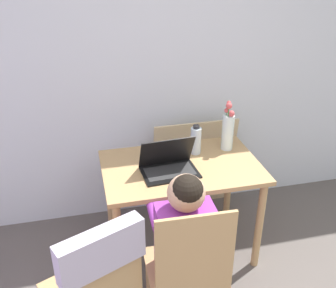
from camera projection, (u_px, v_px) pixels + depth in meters
name	position (u px, v px, depth m)	size (l,w,h in m)	color
wall_back	(159.00, 59.00, 2.81)	(6.40, 0.05, 2.50)	silver
dining_table	(181.00, 179.00, 2.60)	(1.02, 0.65, 0.70)	tan
chair_occupied	(188.00, 273.00, 2.03)	(0.41, 0.41, 0.93)	tan
chair_spare	(98.00, 278.00, 1.80)	(0.53, 0.55, 0.94)	tan
person_seated	(183.00, 231.00, 2.05)	(0.31, 0.43, 1.03)	purple
laptop	(169.00, 164.00, 2.47)	(0.36, 0.26, 0.22)	black
flower_vase	(228.00, 129.00, 2.69)	(0.08, 0.08, 0.35)	silver
water_bottle	(196.00, 140.00, 2.65)	(0.07, 0.07, 0.21)	silver
cardboard_panel	(194.00, 165.00, 3.15)	(0.66, 0.13, 0.80)	tan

